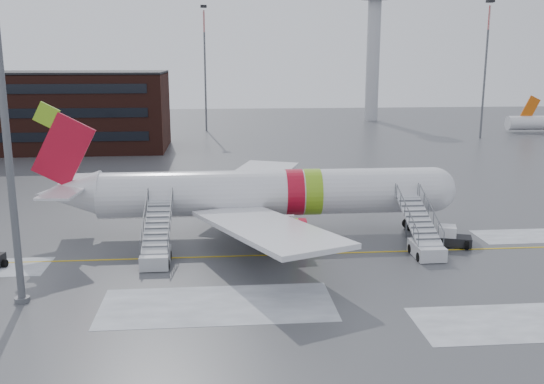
{
  "coord_description": "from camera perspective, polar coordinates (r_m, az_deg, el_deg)",
  "views": [
    {
      "loc": [
        -5.79,
        -44.17,
        14.6
      ],
      "look_at": [
        -1.55,
        2.86,
        4.0
      ],
      "focal_mm": 40.0,
      "sensor_mm": 36.0,
      "label": 1
    }
  ],
  "objects": [
    {
      "name": "light_mast_far_n",
      "position": [
        122.19,
        -6.34,
        12.22
      ],
      "size": [
        1.2,
        1.2,
        24.25
      ],
      "color": "#595B60",
      "rests_on": "ground"
    },
    {
      "name": "light_mast_far_ne",
      "position": [
        116.44,
        19.49,
        11.57
      ],
      "size": [
        1.2,
        1.2,
        24.25
      ],
      "color": "#595B60",
      "rests_on": "ground"
    },
    {
      "name": "pushback_tug",
      "position": [
        49.72,
        16.45,
        -4.1
      ],
      "size": [
        3.16,
        2.75,
        1.61
      ],
      "color": "black",
      "rests_on": "ground"
    },
    {
      "name": "ground",
      "position": [
        46.88,
        2.21,
        -5.5
      ],
      "size": [
        260.0,
        260.0,
        0.0
      ],
      "primitive_type": "plane",
      "color": "#494C4F",
      "rests_on": "ground"
    },
    {
      "name": "airliner",
      "position": [
        50.39,
        -1.28,
        -0.17
      ],
      "size": [
        35.03,
        32.97,
        11.18
      ],
      "color": "silver",
      "rests_on": "ground"
    },
    {
      "name": "airstair_aft",
      "position": [
        44.83,
        -10.82,
        -5.15
      ],
      "size": [
        2.05,
        7.7,
        3.48
      ],
      "color": "#B0B2B7",
      "rests_on": "ground"
    },
    {
      "name": "airstair_fwd",
      "position": [
        47.15,
        14.08,
        -4.42
      ],
      "size": [
        2.05,
        7.7,
        3.48
      ],
      "color": "silver",
      "rests_on": "ground"
    },
    {
      "name": "control_tower",
      "position": [
        143.76,
        9.55,
        14.14
      ],
      "size": [
        6.4,
        6.4,
        30.0
      ],
      "color": "#B2B5BA",
      "rests_on": "ground"
    }
  ]
}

